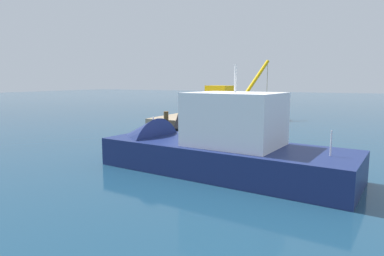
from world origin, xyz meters
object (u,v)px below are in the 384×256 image
Objects in this scene: salvaged_car at (187,128)px; moored_yacht at (188,153)px; dock_worker at (200,104)px; crane_truck at (229,100)px.

moored_yacht reaches higher than salvaged_car.
crane_truck is at bearing 123.06° from dock_worker.
moored_yacht reaches higher than dock_worker.
salvaged_car is at bearing 18.69° from dock_worker.
moored_yacht is (16.55, 4.29, -1.67)m from crane_truck.
dock_worker is 0.41× the size of salvaged_car.
dock_worker is (1.51, -2.33, -0.40)m from crane_truck.
moored_yacht is (7.50, 4.06, -0.03)m from salvaged_car.
crane_truck is 5.15× the size of dock_worker.
dock_worker is 0.13× the size of moored_yacht.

